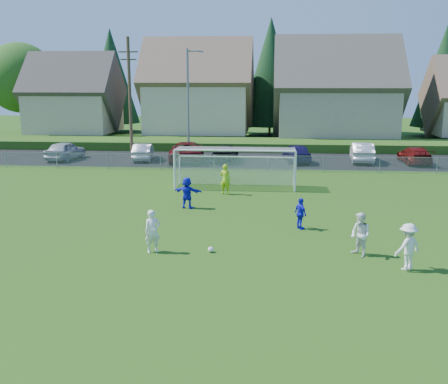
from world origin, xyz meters
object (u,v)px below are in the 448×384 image
Objects in this scene: player_white_a at (153,231)px; car_f at (362,152)px; car_a at (65,150)px; car_b at (143,152)px; goalkeeper at (225,179)px; car_g at (415,155)px; player_white_b at (360,235)px; car_c at (187,151)px; player_blue_a at (301,214)px; player_white_c at (408,247)px; soccer_ball at (211,250)px; car_e at (297,153)px; player_blue_b at (187,193)px; soccer_goal at (235,161)px; car_d at (225,153)px.

car_f is at bearing 36.08° from player_white_a.
car_a reaches higher than car_b.
goalkeeper is 0.38× the size of car_g.
car_f is (4.00, 23.85, -0.04)m from player_white_b.
goalkeeper is 16.70m from car_f.
car_c is at bearing -54.24° from goalkeeper.
car_a is (-18.59, 19.38, 0.07)m from player_blue_a.
player_white_c is at bearing 89.23° from car_f.
car_a is (-12.70, 23.16, -0.06)m from player_white_a.
soccer_ball is 0.12× the size of goalkeeper.
player_white_b is 0.37× the size of car_e.
player_blue_b is at bearing 81.75° from goalkeeper.
player_blue_a is 0.29× the size of car_f.
goalkeeper is 19.14m from car_a.
soccer_ball is 0.04× the size of car_c.
car_g is 17.34m from soccer_goal.
car_g is (8.06, 23.29, -0.16)m from player_white_b.
player_white_c reaches higher than soccer_ball.
car_a is at bearing -4.66° from car_b.
car_a is 0.62× the size of soccer_goal.
car_a is at bearing 91.16° from player_white_a.
player_white_a reaches higher than car_d.
player_white_b is (5.70, 0.09, 0.73)m from soccer_ball.
player_blue_b reaches higher than car_a.
car_a is 0.97× the size of car_d.
car_c reaches higher than car_d.
player_white_c reaches higher than player_white_b.
player_white_a is 24.40m from car_e.
player_white_c is at bearing -10.03° from soccer_ball.
car_d is at bearing -78.10° from player_blue_b.
car_d reaches higher than car_g.
player_white_a is at bearing 55.32° from car_g.
soccer_ball is at bearing 119.96° from player_blue_b.
car_f is (14.30, 0.84, -0.01)m from car_c.
player_white_a is 0.29× the size of car_c.
car_a is at bearing 123.02° from soccer_ball.
car_d is (0.55, 16.22, -0.14)m from player_blue_b.
car_g is at bearing 59.52° from soccer_ball.
soccer_ball is at bearing -23.22° from player_white_a.
player_white_b is 27.16m from car_b.
soccer_goal is at bearing -96.61° from player_blue_b.
player_blue_b is 16.23m from car_d.
player_blue_a is at bearing 136.69° from goalkeeper.
player_white_b is 10.39m from player_blue_b.
player_blue_b is (-9.15, 8.29, -0.02)m from player_white_c.
car_b is 0.94× the size of car_e.
goalkeeper reaches higher than car_d.
player_white_a reaches higher than car_e.
soccer_ball is 0.05× the size of car_e.
player_white_c is at bearing 151.66° from player_blue_b.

